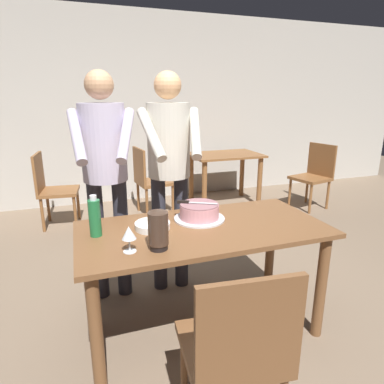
{
  "coord_description": "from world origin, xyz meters",
  "views": [
    {
      "loc": [
        -0.71,
        -1.84,
        1.55
      ],
      "look_at": [
        0.02,
        0.29,
        0.9
      ],
      "focal_mm": 31.36,
      "sensor_mm": 36.0,
      "label": 1
    }
  ],
  "objects_px": {
    "person_standing_beside": "(105,164)",
    "background_chair_0": "(52,187)",
    "wine_glass_near": "(129,234)",
    "person_cutting_cake": "(169,160)",
    "main_dining_table": "(203,245)",
    "background_table": "(225,165)",
    "background_chair_1": "(149,178)",
    "cake_knife": "(189,202)",
    "water_bottle": "(95,217)",
    "cake_on_platter": "(199,212)",
    "hurricane_lamp": "(158,230)",
    "plate_stack": "(152,225)",
    "background_chair_2": "(314,173)",
    "chair_near_side": "(237,348)"
  },
  "relations": [
    {
      "from": "person_cutting_cake",
      "to": "background_chair_0",
      "type": "relative_size",
      "value": 1.91
    },
    {
      "from": "cake_on_platter",
      "to": "plate_stack",
      "type": "distance_m",
      "value": 0.34
    },
    {
      "from": "cake_knife",
      "to": "hurricane_lamp",
      "type": "xyz_separation_m",
      "value": [
        -0.3,
        -0.38,
        -0.01
      ]
    },
    {
      "from": "cake_on_platter",
      "to": "hurricane_lamp",
      "type": "height_order",
      "value": "hurricane_lamp"
    },
    {
      "from": "background_chair_1",
      "to": "background_table",
      "type": "bearing_deg",
      "value": 4.98
    },
    {
      "from": "hurricane_lamp",
      "to": "background_chair_1",
      "type": "bearing_deg",
      "value": 79.24
    },
    {
      "from": "main_dining_table",
      "to": "cake_on_platter",
      "type": "bearing_deg",
      "value": 80.1
    },
    {
      "from": "background_table",
      "to": "background_chair_1",
      "type": "xyz_separation_m",
      "value": [
        -1.14,
        -0.1,
        -0.09
      ]
    },
    {
      "from": "person_standing_beside",
      "to": "person_cutting_cake",
      "type": "bearing_deg",
      "value": -3.62
    },
    {
      "from": "main_dining_table",
      "to": "background_chair_0",
      "type": "xyz_separation_m",
      "value": [
        -1.03,
        2.38,
        -0.14
      ]
    },
    {
      "from": "main_dining_table",
      "to": "water_bottle",
      "type": "xyz_separation_m",
      "value": [
        -0.65,
        0.08,
        0.24
      ]
    },
    {
      "from": "main_dining_table",
      "to": "chair_near_side",
      "type": "height_order",
      "value": "chair_near_side"
    },
    {
      "from": "water_bottle",
      "to": "background_chair_2",
      "type": "distance_m",
      "value": 3.61
    },
    {
      "from": "hurricane_lamp",
      "to": "background_chair_2",
      "type": "distance_m",
      "value": 3.53
    },
    {
      "from": "hurricane_lamp",
      "to": "cake_on_platter",
      "type": "bearing_deg",
      "value": 43.98
    },
    {
      "from": "person_standing_beside",
      "to": "background_chair_0",
      "type": "relative_size",
      "value": 1.91
    },
    {
      "from": "background_chair_0",
      "to": "background_chair_1",
      "type": "distance_m",
      "value": 1.2
    },
    {
      "from": "cake_on_platter",
      "to": "wine_glass_near",
      "type": "xyz_separation_m",
      "value": [
        -0.52,
        -0.33,
        0.05
      ]
    },
    {
      "from": "wine_glass_near",
      "to": "background_table",
      "type": "bearing_deg",
      "value": 56.54
    },
    {
      "from": "plate_stack",
      "to": "hurricane_lamp",
      "type": "distance_m",
      "value": 0.31
    },
    {
      "from": "wine_glass_near",
      "to": "background_chair_0",
      "type": "bearing_deg",
      "value": 101.88
    },
    {
      "from": "cake_knife",
      "to": "water_bottle",
      "type": "xyz_separation_m",
      "value": [
        -0.61,
        -0.09,
        -0.0
      ]
    },
    {
      "from": "plate_stack",
      "to": "background_chair_2",
      "type": "xyz_separation_m",
      "value": [
        2.73,
        1.87,
        -0.28
      ]
    },
    {
      "from": "person_cutting_cake",
      "to": "person_standing_beside",
      "type": "height_order",
      "value": "same"
    },
    {
      "from": "main_dining_table",
      "to": "person_cutting_cake",
      "type": "xyz_separation_m",
      "value": [
        -0.05,
        0.59,
        0.45
      ]
    },
    {
      "from": "main_dining_table",
      "to": "wine_glass_near",
      "type": "bearing_deg",
      "value": -158.38
    },
    {
      "from": "person_standing_beside",
      "to": "background_chair_2",
      "type": "relative_size",
      "value": 1.91
    },
    {
      "from": "cake_knife",
      "to": "background_chair_0",
      "type": "bearing_deg",
      "value": 114.28
    },
    {
      "from": "water_bottle",
      "to": "person_cutting_cake",
      "type": "distance_m",
      "value": 0.81
    },
    {
      "from": "water_bottle",
      "to": "hurricane_lamp",
      "type": "xyz_separation_m",
      "value": [
        0.31,
        -0.3,
        -0.01
      ]
    },
    {
      "from": "main_dining_table",
      "to": "background_chair_0",
      "type": "distance_m",
      "value": 2.6
    },
    {
      "from": "hurricane_lamp",
      "to": "person_standing_beside",
      "type": "distance_m",
      "value": 0.88
    },
    {
      "from": "cake_knife",
      "to": "water_bottle",
      "type": "distance_m",
      "value": 0.62
    },
    {
      "from": "cake_on_platter",
      "to": "background_chair_1",
      "type": "relative_size",
      "value": 0.38
    },
    {
      "from": "cake_on_platter",
      "to": "wine_glass_near",
      "type": "height_order",
      "value": "wine_glass_near"
    },
    {
      "from": "hurricane_lamp",
      "to": "chair_near_side",
      "type": "relative_size",
      "value": 0.23
    },
    {
      "from": "main_dining_table",
      "to": "hurricane_lamp",
      "type": "relative_size",
      "value": 7.41
    },
    {
      "from": "chair_near_side",
      "to": "person_standing_beside",
      "type": "bearing_deg",
      "value": 106.1
    },
    {
      "from": "main_dining_table",
      "to": "background_chair_2",
      "type": "height_order",
      "value": "background_chair_2"
    },
    {
      "from": "background_table",
      "to": "plate_stack",
      "type": "bearing_deg",
      "value": -123.44
    },
    {
      "from": "main_dining_table",
      "to": "water_bottle",
      "type": "height_order",
      "value": "water_bottle"
    },
    {
      "from": "chair_near_side",
      "to": "background_table",
      "type": "height_order",
      "value": "chair_near_side"
    },
    {
      "from": "water_bottle",
      "to": "background_table",
      "type": "relative_size",
      "value": 0.25
    },
    {
      "from": "wine_glass_near",
      "to": "background_chair_1",
      "type": "height_order",
      "value": "background_chair_1"
    },
    {
      "from": "water_bottle",
      "to": "background_chair_2",
      "type": "height_order",
      "value": "water_bottle"
    },
    {
      "from": "main_dining_table",
      "to": "background_chair_2",
      "type": "xyz_separation_m",
      "value": [
        2.42,
        1.95,
        -0.14
      ]
    },
    {
      "from": "background_chair_1",
      "to": "wine_glass_near",
      "type": "bearing_deg",
      "value": -104.03
    },
    {
      "from": "background_table",
      "to": "background_chair_1",
      "type": "height_order",
      "value": "background_chair_1"
    },
    {
      "from": "wine_glass_near",
      "to": "water_bottle",
      "type": "relative_size",
      "value": 0.58
    },
    {
      "from": "main_dining_table",
      "to": "hurricane_lamp",
      "type": "bearing_deg",
      "value": -147.89
    }
  ]
}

